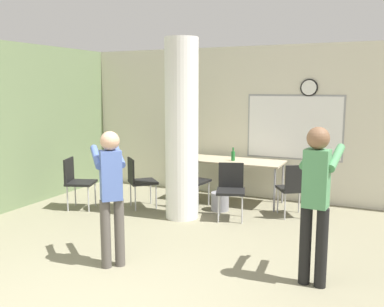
% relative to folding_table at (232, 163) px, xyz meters
% --- Properties ---
extents(wall_left_accent, '(0.12, 7.00, 2.80)m').
position_rel_folding_table_xyz_m(wall_left_accent, '(-3.22, -1.97, 0.68)').
color(wall_left_accent, '#6B7F56').
rests_on(wall_left_accent, ground_plane).
extents(wall_back, '(8.00, 0.15, 2.80)m').
position_rel_folding_table_xyz_m(wall_back, '(0.29, 0.58, 0.68)').
color(wall_back, beige).
rests_on(wall_back, ground_plane).
extents(support_pillar, '(0.52, 0.52, 2.80)m').
position_rel_folding_table_xyz_m(support_pillar, '(-0.40, -1.21, 0.68)').
color(support_pillar, white).
rests_on(support_pillar, ground_plane).
extents(folding_table, '(1.84, 0.71, 0.77)m').
position_rel_folding_table_xyz_m(folding_table, '(0.00, 0.00, 0.00)').
color(folding_table, tan).
rests_on(folding_table, ground_plane).
extents(bottle_on_table, '(0.07, 0.07, 0.24)m').
position_rel_folding_table_xyz_m(bottle_on_table, '(0.05, -0.06, 0.14)').
color(bottle_on_table, '#1E6B2D').
rests_on(bottle_on_table, folding_table).
extents(waste_bin, '(0.30, 0.30, 0.31)m').
position_rel_folding_table_xyz_m(waste_bin, '(0.01, -0.61, -0.57)').
color(waste_bin, gray).
rests_on(waste_bin, ground_plane).
extents(chair_near_pillar, '(0.62, 0.62, 0.87)m').
position_rel_folding_table_xyz_m(chair_near_pillar, '(-1.31, -1.04, -0.21)').
color(chair_near_pillar, black).
rests_on(chair_near_pillar, ground_plane).
extents(chair_by_left_wall, '(0.56, 0.56, 0.87)m').
position_rel_folding_table_xyz_m(chair_by_left_wall, '(-2.24, -1.51, -0.21)').
color(chair_by_left_wall, black).
rests_on(chair_by_left_wall, ground_plane).
extents(chair_table_front, '(0.55, 0.55, 0.87)m').
position_rel_folding_table_xyz_m(chair_table_front, '(0.32, -0.94, -0.21)').
color(chair_table_front, black).
rests_on(chair_table_front, ground_plane).
extents(chair_table_left, '(0.50, 0.50, 0.87)m').
position_rel_folding_table_xyz_m(chair_table_left, '(-0.49, -0.63, -0.21)').
color(chair_table_left, black).
rests_on(chair_table_left, ground_plane).
extents(chair_table_right, '(0.60, 0.60, 0.87)m').
position_rel_folding_table_xyz_m(chair_table_right, '(1.22, -0.49, -0.21)').
color(chair_table_right, black).
rests_on(chair_table_right, ground_plane).
extents(person_playing_front, '(0.61, 0.61, 1.58)m').
position_rel_folding_table_xyz_m(person_playing_front, '(-0.31, -3.24, 0.21)').
color(person_playing_front, '#514C47').
rests_on(person_playing_front, ground_plane).
extents(person_playing_side, '(0.40, 0.67, 1.67)m').
position_rel_folding_table_xyz_m(person_playing_side, '(1.88, -2.75, 0.26)').
color(person_playing_side, black).
rests_on(person_playing_side, ground_plane).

